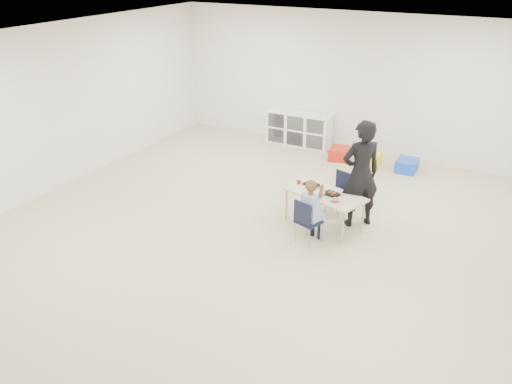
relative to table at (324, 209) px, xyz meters
The scene contains 16 objects.
room 1.65m from the table, 124.82° to the right, with size 9.00×9.02×2.80m.
table is the anchor object (origin of this frame).
chair_near 0.55m from the table, 91.66° to the right, with size 0.32×0.30×0.67m, color black, non-canonical shape.
chair_far 0.55m from the table, 88.34° to the left, with size 0.32×0.30×0.67m, color black, non-canonical shape.
child 0.60m from the table, 91.66° to the right, with size 0.44×0.44×1.05m, color #99B0CF, non-canonical shape.
lunch_tray_near 0.31m from the table, ahead, with size 0.22×0.16×0.03m, color black.
lunch_tray_far 0.44m from the table, 149.39° to the left, with size 0.22×0.16×0.03m, color black.
milk_carton 0.34m from the table, 91.35° to the right, with size 0.07×0.07×0.10m, color white.
bread_roll 0.45m from the table, 41.15° to the right, with size 0.09×0.09×0.07m, color #B9824C.
apple_near 0.35m from the table, 130.43° to the left, with size 0.07×0.07×0.07m, color maroon.
apple_far 0.59m from the table, 165.32° to the left, with size 0.07×0.07×0.07m, color maroon.
cubby_shelf 3.79m from the table, 120.02° to the left, with size 1.40×0.40×0.70m, color white.
adult 0.77m from the table, 36.73° to the left, with size 0.61×0.40×1.66m, color black.
bin_red 2.97m from the table, 105.66° to the left, with size 0.37×0.48×0.23m, color red.
bin_yellow 2.79m from the table, 93.37° to the left, with size 0.38×0.48×0.24m, color yellow.
bin_blue 2.91m from the table, 78.83° to the left, with size 0.36×0.47×0.23m, color blue.
Camera 1 is at (3.29, -5.96, 3.91)m, focal length 38.00 mm.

